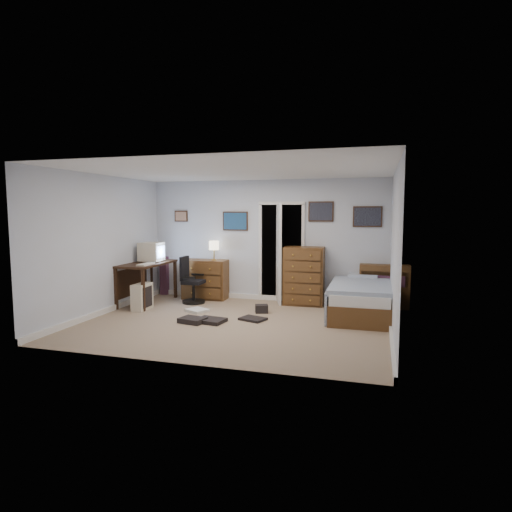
{
  "coord_description": "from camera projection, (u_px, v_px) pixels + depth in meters",
  "views": [
    {
      "loc": [
        2.26,
        -6.59,
        1.83
      ],
      "look_at": [
        0.29,
        0.3,
        1.1
      ],
      "focal_mm": 30.0,
      "sensor_mm": 36.0,
      "label": 1
    }
  ],
  "objects": [
    {
      "name": "headboard_bookcase",
      "position": [
        384.0,
        285.0,
        8.19
      ],
      "size": [
        0.93,
        0.25,
        0.84
      ],
      "rotation": [
        0.0,
        0.0,
        -0.01
      ],
      "color": "brown",
      "rests_on": "floor"
    },
    {
      "name": "doorway",
      "position": [
        284.0,
        252.0,
        9.08
      ],
      "size": [
        0.96,
        1.12,
        2.05
      ],
      "color": "black",
      "rests_on": "floor"
    },
    {
      "name": "keyboard",
      "position": [
        146.0,
        264.0,
        8.2
      ],
      "size": [
        0.17,
        0.44,
        0.03
      ],
      "primitive_type": "cube",
      "rotation": [
        0.0,
        0.0,
        0.02
      ],
      "color": "beige",
      "rests_on": "computer_desk"
    },
    {
      "name": "bed",
      "position": [
        360.0,
        299.0,
        7.59
      ],
      "size": [
        1.08,
        1.99,
        0.65
      ],
      "rotation": [
        0.0,
        0.0,
        0.01
      ],
      "color": "brown",
      "rests_on": "floor"
    },
    {
      "name": "low_dresser",
      "position": [
        206.0,
        279.0,
        9.11
      ],
      "size": [
        0.96,
        0.51,
        0.83
      ],
      "primitive_type": "cube",
      "rotation": [
        0.0,
        0.0,
        0.05
      ],
      "color": "brown",
      "rests_on": "floor"
    },
    {
      "name": "pc_tower",
      "position": [
        142.0,
        297.0,
        8.07
      ],
      "size": [
        0.24,
        0.47,
        0.5
      ],
      "rotation": [
        0.0,
        0.0,
        0.02
      ],
      "color": "beige",
      "rests_on": "floor"
    },
    {
      "name": "crt_monitor",
      "position": [
        152.0,
        252.0,
        8.71
      ],
      "size": [
        0.44,
        0.4,
        0.4
      ],
      "rotation": [
        0.0,
        0.0,
        0.02
      ],
      "color": "beige",
      "rests_on": "computer_desk"
    },
    {
      "name": "table_lamp",
      "position": [
        214.0,
        246.0,
        8.98
      ],
      "size": [
        0.22,
        0.22,
        0.41
      ],
      "rotation": [
        0.0,
        0.0,
        0.05
      ],
      "color": "gold",
      "rests_on": "low_dresser"
    },
    {
      "name": "tall_dresser",
      "position": [
        304.0,
        276.0,
        8.49
      ],
      "size": [
        0.8,
        0.49,
        1.15
      ],
      "primitive_type": "cube",
      "rotation": [
        0.0,
        0.0,
        0.04
      ],
      "color": "brown",
      "rests_on": "floor"
    },
    {
      "name": "floor",
      "position": [
        235.0,
        324.0,
        7.11
      ],
      "size": [
        5.0,
        4.0,
        0.02
      ],
      "primitive_type": "cube",
      "color": "gray",
      "rests_on": "ground"
    },
    {
      "name": "media_stack",
      "position": [
        165.0,
        275.0,
        9.58
      ],
      "size": [
        0.18,
        0.18,
        0.85
      ],
      "primitive_type": "cube",
      "rotation": [
        0.0,
        0.0,
        -0.05
      ],
      "color": "maroon",
      "rests_on": "floor"
    },
    {
      "name": "computer_desk",
      "position": [
        143.0,
        272.0,
        8.63
      ],
      "size": [
        0.68,
        1.44,
        0.83
      ],
      "rotation": [
        0.0,
        0.0,
        0.02
      ],
      "color": "#321C10",
      "rests_on": "floor"
    },
    {
      "name": "office_chair",
      "position": [
        191.0,
        285.0,
        8.65
      ],
      "size": [
        0.46,
        0.47,
        0.95
      ],
      "rotation": [
        0.0,
        0.0,
        0.0
      ],
      "color": "black",
      "rests_on": "floor"
    },
    {
      "name": "wall_posters",
      "position": [
        292.0,
        217.0,
        8.66
      ],
      "size": [
        4.38,
        0.04,
        0.6
      ],
      "color": "#331E11",
      "rests_on": "floor"
    },
    {
      "name": "floor_clutter",
      "position": [
        218.0,
        317.0,
        7.39
      ],
      "size": [
        1.65,
        1.33,
        0.15
      ],
      "rotation": [
        0.0,
        0.0,
        0.06
      ],
      "color": "black",
      "rests_on": "floor"
    }
  ]
}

